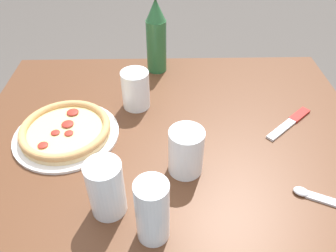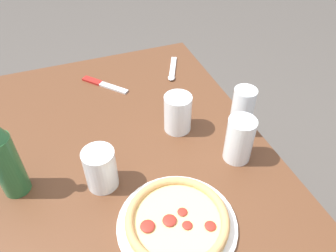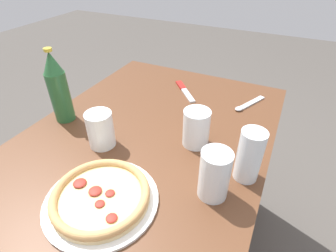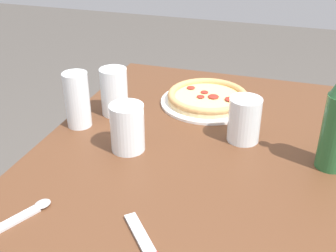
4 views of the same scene
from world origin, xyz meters
name	(u,v)px [view 1 (image 1 of 4)]	position (x,y,z in m)	size (l,w,h in m)	color
table	(170,205)	(0.00, 0.00, 0.36)	(1.06, 0.76, 0.72)	#56331E
pizza_salami	(66,131)	(0.28, 0.03, 0.74)	(0.28, 0.28, 0.04)	white
glass_lemonade	(186,153)	(-0.03, 0.16, 0.78)	(0.08, 0.08, 0.12)	white
glass_orange_juice	(152,213)	(0.04, 0.33, 0.79)	(0.06, 0.06, 0.15)	white
glass_mango_juice	(107,191)	(0.14, 0.27, 0.78)	(0.07, 0.07, 0.13)	white
glass_red_wine	(136,91)	(0.10, -0.10, 0.77)	(0.08, 0.08, 0.11)	white
beer_bottle	(156,37)	(0.04, -0.31, 0.84)	(0.07, 0.07, 0.26)	#286033
knife	(291,122)	(-0.34, -0.01, 0.72)	(0.16, 0.14, 0.01)	maroon
spoon	(324,199)	(-0.33, 0.26, 0.73)	(0.16, 0.09, 0.01)	silver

